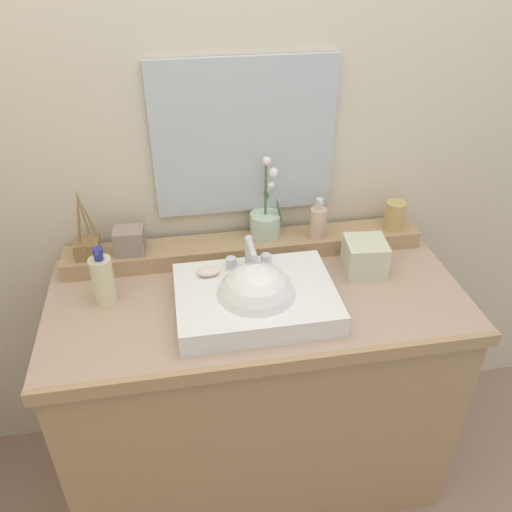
% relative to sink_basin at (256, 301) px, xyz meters
% --- Properties ---
extents(floor, '(3.00, 3.78, 0.10)m').
position_rel_sink_basin_xyz_m(floor, '(0.02, 0.08, -0.95)').
color(floor, '#9E7E69').
rests_on(floor, ground).
extents(wall_back, '(3.00, 0.20, 2.76)m').
position_rel_sink_basin_xyz_m(wall_back, '(0.02, 0.49, 0.48)').
color(wall_back, beige).
rests_on(wall_back, ground).
extents(vanity_cabinet, '(1.29, 0.61, 0.87)m').
position_rel_sink_basin_xyz_m(vanity_cabinet, '(0.02, 0.08, -0.46)').
color(vanity_cabinet, tan).
rests_on(vanity_cabinet, ground).
extents(back_ledge, '(1.22, 0.13, 0.06)m').
position_rel_sink_basin_xyz_m(back_ledge, '(0.02, 0.30, -0.01)').
color(back_ledge, tan).
rests_on(back_ledge, vanity_cabinet).
extents(sink_basin, '(0.47, 0.35, 0.27)m').
position_rel_sink_basin_xyz_m(sink_basin, '(0.00, 0.00, 0.00)').
color(sink_basin, white).
rests_on(sink_basin, vanity_cabinet).
extents(soap_bar, '(0.07, 0.04, 0.02)m').
position_rel_sink_basin_xyz_m(soap_bar, '(-0.13, 0.10, 0.05)').
color(soap_bar, beige).
rests_on(soap_bar, sink_basin).
extents(potted_plant, '(0.11, 0.12, 0.29)m').
position_rel_sink_basin_xyz_m(potted_plant, '(0.09, 0.32, 0.09)').
color(potted_plant, beige).
rests_on(potted_plant, back_ledge).
extents(soap_dispenser, '(0.06, 0.06, 0.15)m').
position_rel_sink_basin_xyz_m(soap_dispenser, '(0.26, 0.28, 0.08)').
color(soap_dispenser, beige).
rests_on(soap_dispenser, back_ledge).
extents(tumbler_cup, '(0.07, 0.07, 0.10)m').
position_rel_sink_basin_xyz_m(tumbler_cup, '(0.55, 0.30, 0.07)').
color(tumbler_cup, tan).
rests_on(tumbler_cup, back_ledge).
extents(reed_diffuser, '(0.09, 0.10, 0.23)m').
position_rel_sink_basin_xyz_m(reed_diffuser, '(-0.50, 0.29, 0.06)').
color(reed_diffuser, olive).
rests_on(reed_diffuser, back_ledge).
extents(trinket_box, '(0.10, 0.08, 0.09)m').
position_rel_sink_basin_xyz_m(trinket_box, '(-0.37, 0.29, 0.07)').
color(trinket_box, gray).
rests_on(trinket_box, back_ledge).
extents(lotion_bottle, '(0.07, 0.07, 0.19)m').
position_rel_sink_basin_xyz_m(lotion_bottle, '(-0.44, 0.12, 0.05)').
color(lotion_bottle, beige).
rests_on(lotion_bottle, vanity_cabinet).
extents(tissue_box, '(0.14, 0.14, 0.11)m').
position_rel_sink_basin_xyz_m(tissue_box, '(0.39, 0.14, 0.02)').
color(tissue_box, beige).
rests_on(tissue_box, vanity_cabinet).
extents(mirror, '(0.59, 0.02, 0.51)m').
position_rel_sink_basin_xyz_m(mirror, '(0.03, 0.37, 0.36)').
color(mirror, silver).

